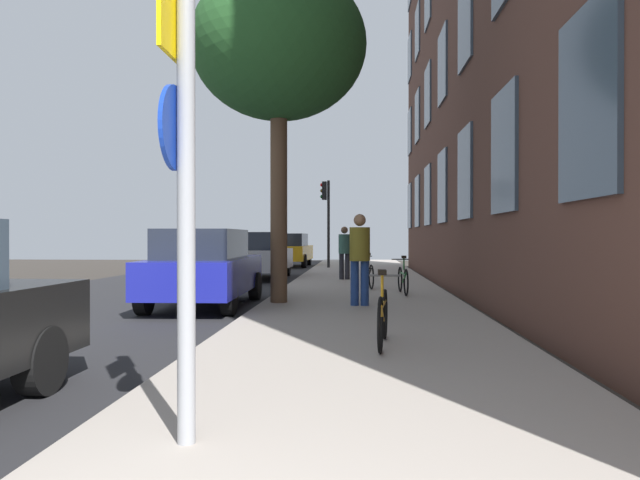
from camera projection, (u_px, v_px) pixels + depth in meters
ground_plane at (233, 291)px, 16.04m from camera, size 41.80×41.80×0.00m
road_asphalt at (157, 290)px, 16.17m from camera, size 7.00×38.00×0.01m
sidewalk at (362, 289)px, 15.81m from camera, size 4.20×38.00×0.12m
sign_post at (183, 152)px, 3.87m from camera, size 0.15×0.60×3.37m
traffic_light at (326, 208)px, 25.91m from camera, size 0.43×0.24×3.83m
tree_near at (279, 47)px, 12.16m from camera, size 3.63×3.63×6.86m
bicycle_0 at (383, 316)px, 7.32m from camera, size 0.42×1.63×0.96m
bicycle_1 at (403, 279)px, 13.94m from camera, size 0.42×1.63×0.91m
bicycle_2 at (368, 274)px, 15.66m from camera, size 0.45×1.67×0.93m
pedestrian_0 at (360, 253)px, 11.61m from camera, size 0.43×0.43×1.81m
pedestrian_1 at (344, 249)px, 18.76m from camera, size 0.53×0.53×1.68m
car_1 at (205, 267)px, 12.30m from camera, size 1.89×4.40×1.62m
car_2 at (259, 255)px, 20.63m from camera, size 1.89×4.46×1.62m
car_3 at (291, 250)px, 28.94m from camera, size 1.86×4.23×1.62m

